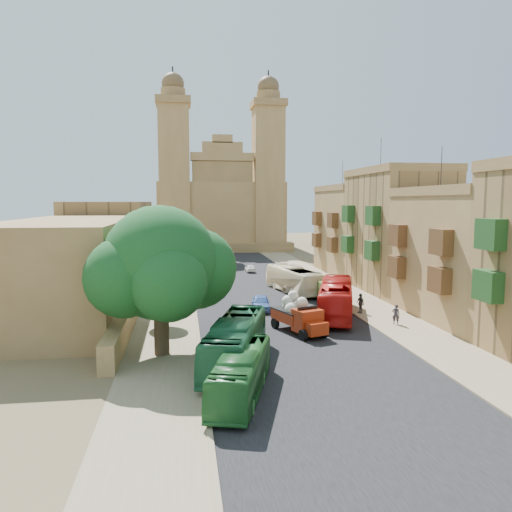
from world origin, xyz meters
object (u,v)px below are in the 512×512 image
object	(u,v)px
car_dkblue	(208,265)
car_blue_b	(212,259)
car_white_b	(250,268)
bus_green_south	(241,373)
red_truck	(299,315)
pedestrian_a	(396,314)
church	(220,204)
pedestrian_c	(360,303)
ficus_tree	(162,267)
street_tree_a	(159,288)
car_cream	(300,289)
street_tree_c	(168,255)
bus_red_east	(336,299)
car_white_a	(223,277)
olive_pickup	(328,290)
street_tree_d	(170,249)
street_tree_b	(164,268)
bus_cream_east	(293,280)
bus_green_north	(236,342)
car_blue_a	(261,303)

from	to	relation	value
car_dkblue	car_blue_b	world-z (taller)	car_dkblue
car_white_b	bus_green_south	bearing A→B (deg)	81.64
red_truck	pedestrian_a	xyz separation A→B (m)	(8.48, 1.44, -0.56)
church	bus_green_south	size ratio (longest dim) A/B	4.22
pedestrian_a	pedestrian_c	distance (m)	4.64
ficus_tree	car_dkblue	bearing A→B (deg)	82.89
street_tree_a	car_cream	world-z (taller)	street_tree_a
street_tree_c	pedestrian_c	distance (m)	28.50
ficus_tree	bus_red_east	bearing A→B (deg)	31.09
bus_green_south	car_white_a	world-z (taller)	bus_green_south
red_truck	olive_pickup	xyz separation A→B (m)	(5.85, 12.05, -0.37)
ficus_tree	pedestrian_c	bearing A→B (deg)	29.78
car_blue_b	pedestrian_a	world-z (taller)	pedestrian_a
church	street_tree_d	world-z (taller)	church
street_tree_b	car_white_a	bearing A→B (deg)	53.55
pedestrian_a	pedestrian_c	size ratio (longest dim) A/B	0.92
bus_green_south	car_white_a	distance (m)	37.12
red_truck	bus_cream_east	size ratio (longest dim) A/B	0.56
church	car_blue_b	bearing A→B (deg)	-97.12
red_truck	pedestrian_c	world-z (taller)	red_truck
bus_green_north	car_blue_b	size ratio (longest dim) A/B	2.43
pedestrian_c	olive_pickup	bearing A→B (deg)	178.13
car_cream	car_white_b	bearing A→B (deg)	-102.78
street_tree_d	car_cream	bearing A→B (deg)	-59.92
street_tree_c	street_tree_d	world-z (taller)	street_tree_c
street_tree_b	car_white_a	xyz separation A→B (m)	(6.86, 9.29, -2.54)
olive_pickup	pedestrian_a	world-z (taller)	olive_pickup
red_truck	olive_pickup	bearing A→B (deg)	64.11
ficus_tree	red_truck	size ratio (longest dim) A/B	1.72
church	car_blue_b	world-z (taller)	church
church	bus_green_north	xyz separation A→B (m)	(-4.93, -77.61, -8.04)
pedestrian_a	bus_cream_east	bearing A→B (deg)	-50.65
car_dkblue	car_white_a	bearing A→B (deg)	-98.57
street_tree_b	car_white_a	world-z (taller)	street_tree_b
pedestrian_a	church	bearing A→B (deg)	-61.65
bus_green_south	church	bearing A→B (deg)	103.05
street_tree_d	red_truck	xyz separation A→B (m)	(10.65, -40.05, -1.51)
olive_pickup	car_white_a	xyz separation A→B (m)	(-9.64, 13.29, -0.41)
red_truck	car_blue_b	xyz separation A→B (m)	(-3.97, 44.06, -0.67)
street_tree_c	bus_cream_east	world-z (taller)	street_tree_c
red_truck	bus_green_south	bearing A→B (deg)	-116.32
street_tree_c	bus_red_east	bearing A→B (deg)	-56.96
red_truck	car_blue_b	distance (m)	44.24
car_white_b	church	bearing A→B (deg)	-87.86
car_white_b	pedestrian_c	xyz separation A→B (m)	(6.28, -27.77, 0.36)
street_tree_c	car_blue_a	xyz separation A→B (m)	(9.00, -19.75, -2.56)
red_truck	car_white_a	xyz separation A→B (m)	(-3.79, 25.34, -0.78)
bus_red_east	car_cream	world-z (taller)	bus_red_east
pedestrian_c	car_blue_a	bearing A→B (deg)	-118.68
car_white_b	red_truck	bearing A→B (deg)	88.56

